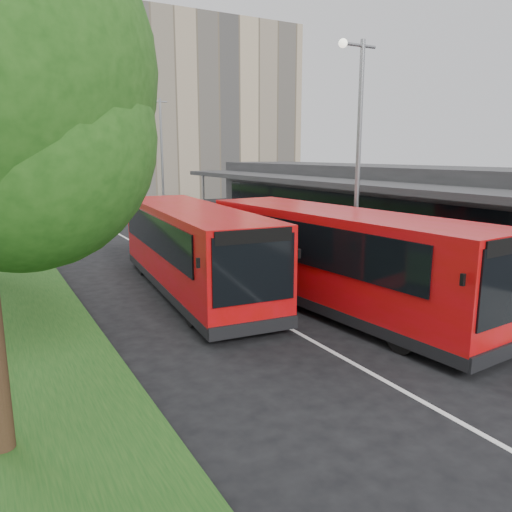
% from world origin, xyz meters
% --- Properties ---
extents(ground, '(120.00, 120.00, 0.00)m').
position_xyz_m(ground, '(0.00, 0.00, 0.00)').
color(ground, black).
rests_on(ground, ground).
extents(pavement, '(5.00, 80.00, 0.15)m').
position_xyz_m(pavement, '(6.00, 20.00, 0.07)').
color(pavement, gray).
rests_on(pavement, ground).
extents(lane_centre_line, '(0.12, 70.00, 0.01)m').
position_xyz_m(lane_centre_line, '(0.00, 15.00, 0.01)').
color(lane_centre_line, silver).
rests_on(lane_centre_line, ground).
extents(kerb_dashes, '(0.12, 56.00, 0.01)m').
position_xyz_m(kerb_dashes, '(3.30, 19.00, 0.01)').
color(kerb_dashes, silver).
rests_on(kerb_dashes, ground).
extents(office_block, '(22.00, 12.00, 18.00)m').
position_xyz_m(office_block, '(14.00, 42.00, 9.00)').
color(office_block, tan).
rests_on(office_block, ground).
extents(station_building, '(7.70, 26.00, 4.00)m').
position_xyz_m(station_building, '(10.86, 8.00, 2.04)').
color(station_building, '#2B2B2D').
rests_on(station_building, ground).
extents(lamp_post_near, '(1.44, 0.28, 8.00)m').
position_xyz_m(lamp_post_near, '(4.12, 2.00, 4.72)').
color(lamp_post_near, gray).
rests_on(lamp_post_near, pavement).
extents(lamp_post_far, '(1.44, 0.28, 8.00)m').
position_xyz_m(lamp_post_far, '(4.12, 22.00, 4.72)').
color(lamp_post_far, gray).
rests_on(lamp_post_far, pavement).
extents(bus_main, '(3.47, 10.61, 2.96)m').
position_xyz_m(bus_main, '(2.19, 0.33, 1.52)').
color(bus_main, red).
rests_on(bus_main, ground).
extents(bus_second, '(3.42, 10.31, 2.87)m').
position_xyz_m(bus_second, '(-0.89, 4.19, 1.47)').
color(bus_second, red).
rests_on(bus_second, ground).
extents(litter_bin, '(0.62, 0.62, 0.96)m').
position_xyz_m(litter_bin, '(5.44, 10.92, 0.63)').
color(litter_bin, '#311B14').
rests_on(litter_bin, pavement).
extents(bollard, '(0.19, 0.19, 0.96)m').
position_xyz_m(bollard, '(4.57, 19.12, 0.63)').
color(bollard, yellow).
rests_on(bollard, pavement).
extents(car_near, '(1.45, 3.52, 1.19)m').
position_xyz_m(car_near, '(1.87, 37.19, 0.60)').
color(car_near, '#4F0D0B').
rests_on(car_near, ground).
extents(car_far, '(1.79, 3.67, 1.16)m').
position_xyz_m(car_far, '(-1.13, 44.80, 0.58)').
color(car_far, navy).
rests_on(car_far, ground).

